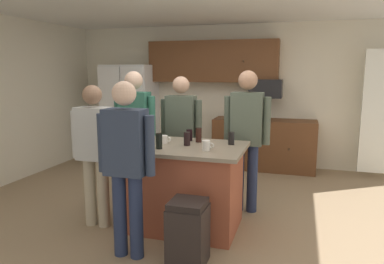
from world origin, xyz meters
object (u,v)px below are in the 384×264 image
(person_host_foreground, at_px, (247,131))
(glass_pilsner, at_px, (189,135))
(person_guest_left, at_px, (181,130))
(person_guest_right, at_px, (95,147))
(refrigerator, at_px, (130,113))
(trash_bin, at_px, (188,233))
(mug_ceramic_white, at_px, (206,146))
(glass_dark_ale, at_px, (199,135))
(microwave_over_range, at_px, (266,88))
(person_elder_center, at_px, (126,158))
(tumbler_amber, at_px, (187,139))
(kitchen_island, at_px, (184,186))
(mug_blue_stoneware, at_px, (164,139))
(glass_stout_tall, at_px, (159,141))
(person_guest_by_door, at_px, (135,129))
(glass_short_whisky, at_px, (231,138))

(person_host_foreground, xyz_separation_m, glass_pilsner, (-0.62, -0.39, -0.01))
(person_guest_left, distance_m, person_host_foreground, 0.90)
(person_guest_right, relative_size, glass_pilsner, 11.95)
(refrigerator, distance_m, glass_pilsner, 3.08)
(person_host_foreground, relative_size, trash_bin, 2.90)
(mug_ceramic_white, distance_m, glass_dark_ale, 0.45)
(microwave_over_range, relative_size, person_guest_left, 0.33)
(person_elder_center, height_order, trash_bin, person_elder_center)
(person_host_foreground, bearing_deg, tumbler_amber, 0.63)
(kitchen_island, bearing_deg, tumbler_amber, 31.89)
(mug_ceramic_white, height_order, trash_bin, mug_ceramic_white)
(person_guest_right, xyz_separation_m, mug_blue_stoneware, (0.71, 0.31, 0.07))
(person_host_foreground, relative_size, glass_stout_tall, 10.67)
(glass_stout_tall, bearing_deg, trash_bin, -47.10)
(refrigerator, bearing_deg, person_guest_right, -70.71)
(person_elder_center, xyz_separation_m, tumbler_amber, (0.33, 0.80, 0.06))
(person_elder_center, bearing_deg, kitchen_island, -0.00)
(kitchen_island, distance_m, glass_pilsner, 0.61)
(person_guest_left, xyz_separation_m, glass_pilsner, (0.27, -0.50, 0.04))
(kitchen_island, relative_size, glass_pilsner, 9.92)
(person_elder_center, bearing_deg, mug_blue_stoneware, 18.10)
(refrigerator, xyz_separation_m, glass_stout_tall, (1.78, -2.88, 0.10))
(person_guest_left, distance_m, trash_bin, 1.78)
(microwave_over_range, height_order, person_guest_by_door, person_guest_by_door)
(person_guest_by_door, xyz_separation_m, trash_bin, (1.11, -1.23, -0.72))
(mug_blue_stoneware, bearing_deg, trash_bin, -56.04)
(glass_short_whisky, bearing_deg, person_guest_left, 143.57)
(glass_stout_tall, height_order, tumbler_amber, glass_stout_tall)
(glass_short_whisky, bearing_deg, person_guest_by_door, 168.21)
(person_guest_right, bearing_deg, mug_ceramic_white, -11.07)
(person_guest_left, relative_size, person_elder_center, 1.01)
(refrigerator, distance_m, person_guest_right, 3.09)
(kitchen_island, height_order, trash_bin, kitchen_island)
(microwave_over_range, xyz_separation_m, glass_pilsner, (-0.64, -2.49, -0.44))
(microwave_over_range, xyz_separation_m, glass_dark_ale, (-0.51, -2.54, -0.42))
(person_guest_left, xyz_separation_m, mug_blue_stoneware, (0.04, -0.74, 0.02))
(refrigerator, distance_m, person_guest_left, 2.52)
(person_elder_center, height_order, mug_ceramic_white, person_elder_center)
(refrigerator, relative_size, kitchen_island, 1.40)
(glass_pilsner, relative_size, trash_bin, 0.22)
(tumbler_amber, bearing_deg, person_guest_right, -164.51)
(person_elder_center, bearing_deg, tumbler_amber, -1.31)
(glass_short_whisky, relative_size, tumbler_amber, 0.96)
(person_guest_by_door, bearing_deg, glass_pilsner, 16.25)
(person_host_foreground, bearing_deg, person_elder_center, 9.76)
(mug_ceramic_white, bearing_deg, glass_short_whisky, 63.54)
(mug_ceramic_white, bearing_deg, mug_blue_stoneware, 158.33)
(glass_pilsner, height_order, glass_stout_tall, glass_stout_tall)
(person_guest_right, height_order, glass_short_whisky, person_guest_right)
(microwave_over_range, xyz_separation_m, glass_stout_tall, (-0.82, -3.00, -0.42))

